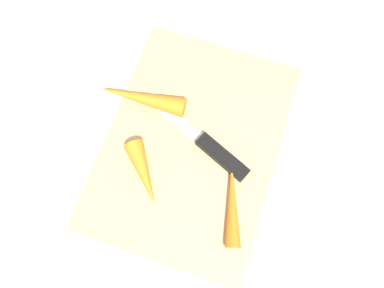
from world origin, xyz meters
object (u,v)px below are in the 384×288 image
at_px(cutting_board, 192,145).
at_px(carrot_shortest, 144,174).
at_px(carrot_longest, 141,98).
at_px(knife, 216,151).
at_px(carrot_medium, 232,202).

height_order(cutting_board, carrot_shortest, carrot_shortest).
bearing_deg(carrot_longest, knife, 157.83).
bearing_deg(carrot_shortest, carrot_longest, 163.30).
bearing_deg(carrot_longest, carrot_medium, 144.31).
xyz_separation_m(cutting_board, carrot_longest, (-0.04, -0.10, 0.02)).
relative_size(knife, carrot_longest, 1.38).
xyz_separation_m(cutting_board, knife, (0.00, 0.04, 0.01)).
bearing_deg(cutting_board, carrot_medium, 51.21).
bearing_deg(knife, cutting_board, 20.90).
bearing_deg(carrot_shortest, knife, 88.38).
xyz_separation_m(knife, carrot_medium, (0.07, 0.05, 0.01)).
distance_m(knife, carrot_shortest, 0.11).
height_order(carrot_longest, carrot_shortest, carrot_longest).
relative_size(carrot_medium, carrot_shortest, 1.27).
bearing_deg(carrot_medium, carrot_shortest, 73.82).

